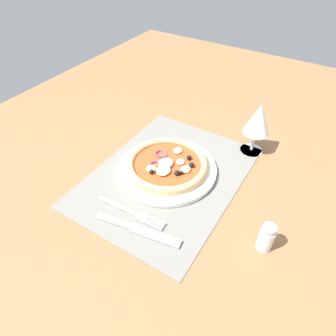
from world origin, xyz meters
TOP-DOWN VIEW (x-y plane):
  - ground_plane at (0.00, 0.00)cm, footprint 190.00×140.00cm
  - placemat at (0.00, 0.00)cm, footprint 47.38×35.32cm
  - plate at (-1.55, -0.92)cm, footprint 25.96×25.96cm
  - pizza at (-1.51, -0.88)cm, footprint 21.10×21.10cm
  - fork at (14.97, 0.36)cm, footprint 2.45×18.05cm
  - knife at (18.13, 4.01)cm, footprint 4.82×20.01cm
  - wine_glass at (-22.05, 14.91)cm, footprint 7.20×7.20cm
  - pepper_shaker at (7.55, 28.39)cm, footprint 3.20×3.20cm

SIDE VIEW (x-z plane):
  - ground_plane at x=0.00cm, z-range -2.40..0.00cm
  - placemat at x=0.00cm, z-range 0.00..0.40cm
  - fork at x=14.97cm, z-range 0.40..0.84cm
  - knife at x=18.13cm, z-range 0.35..0.96cm
  - plate at x=-1.55cm, z-range 0.40..1.58cm
  - pizza at x=-1.51cm, z-range 1.35..4.02cm
  - pepper_shaker at x=7.55cm, z-range -0.10..6.60cm
  - wine_glass at x=-22.05cm, z-range 2.67..17.57cm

